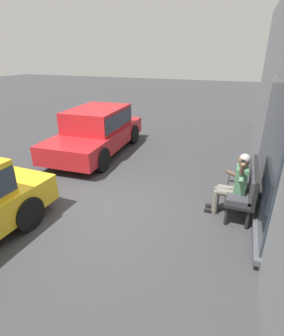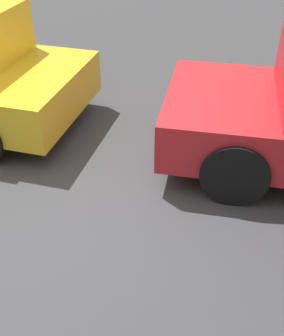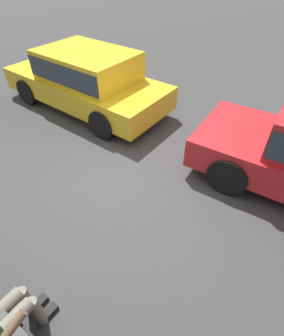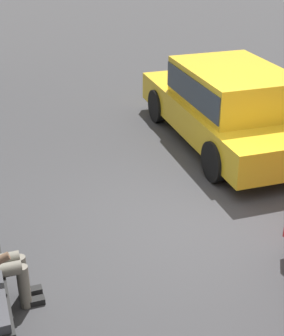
# 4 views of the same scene
# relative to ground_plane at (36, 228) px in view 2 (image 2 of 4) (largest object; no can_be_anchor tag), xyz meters

# --- Properties ---
(ground_plane) EXTENTS (60.00, 60.00, 0.00)m
(ground_plane) POSITION_rel_ground_plane_xyz_m (0.00, 0.00, 0.00)
(ground_plane) COLOR #38383A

